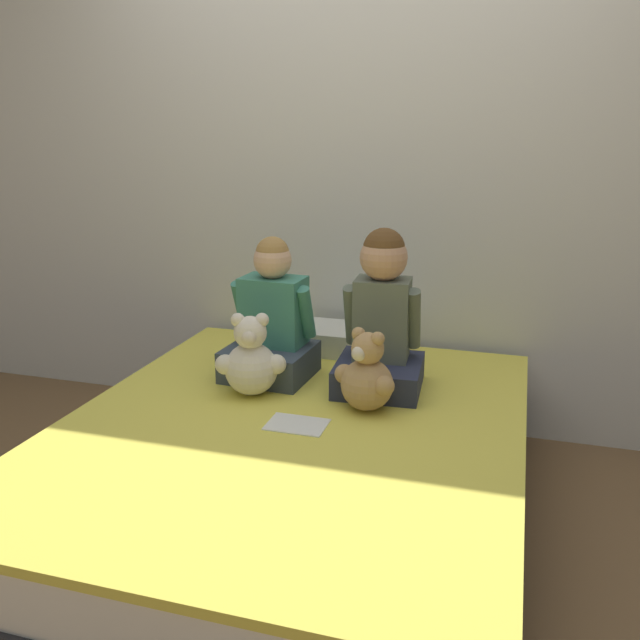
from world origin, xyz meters
name	(u,v)px	position (x,y,z in m)	size (l,w,h in m)	color
ground_plane	(293,525)	(0.00, 0.00, 0.00)	(14.00, 14.00, 0.00)	brown
wall_behind_bed	(364,167)	(0.00, 1.06, 1.25)	(8.00, 0.06, 2.50)	silver
bed	(292,475)	(0.00, 0.00, 0.21)	(1.62, 1.97, 0.42)	#2D2D33
child_on_left	(272,322)	(-0.23, 0.43, 0.65)	(0.36, 0.34, 0.58)	#384251
child_on_right	(381,320)	(0.23, 0.43, 0.70)	(0.36, 0.37, 0.64)	#282D47
teddy_bear_held_by_left_child	(251,361)	(-0.23, 0.20, 0.56)	(0.27, 0.21, 0.33)	silver
teddy_bear_held_by_right_child	(367,376)	(0.23, 0.18, 0.55)	(0.24, 0.19, 0.31)	tan
pillow_at_headboard	(349,340)	(0.00, 0.81, 0.48)	(0.51, 0.28, 0.11)	silver
sign_card	(297,424)	(0.03, -0.02, 0.43)	(0.21, 0.15, 0.00)	white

